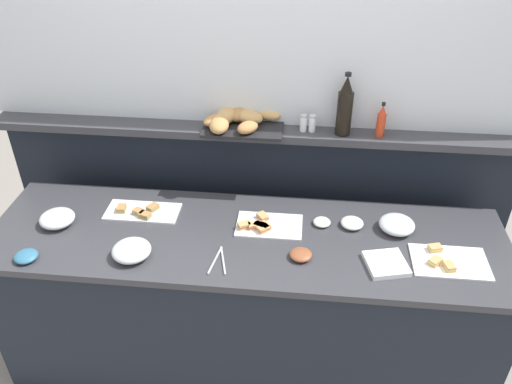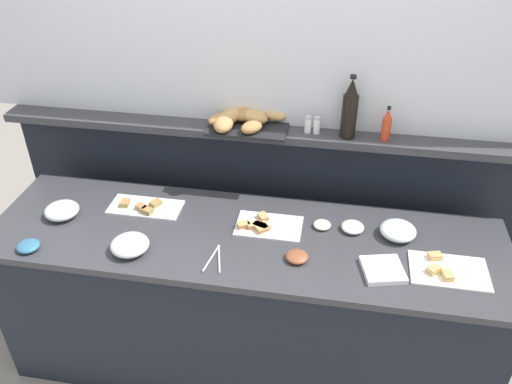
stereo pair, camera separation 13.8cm
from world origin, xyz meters
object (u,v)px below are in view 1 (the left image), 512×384
at_px(condiment_bowl_teal, 322,222).
at_px(napkin_stack, 386,264).
at_px(sandwich_platter_front, 448,261).
at_px(condiment_bowl_red, 301,255).
at_px(glass_bowl_medium, 132,251).
at_px(condiment_bowl_cream, 352,223).
at_px(hot_sauce_bottle, 381,122).
at_px(glass_bowl_large, 397,225).
at_px(wine_bottle_dark, 345,107).
at_px(bread_basket, 237,119).
at_px(glass_bowl_small, 57,219).
at_px(pepper_shaker, 312,123).
at_px(sandwich_platter_side, 265,225).
at_px(condiment_bowl_dark, 26,256).
at_px(salt_shaker, 303,123).
at_px(serving_tongs, 219,260).
at_px(sandwich_platter_rear, 142,211).

xyz_separation_m(condiment_bowl_teal, napkin_stack, (0.28, -0.27, -0.00)).
xyz_separation_m(sandwich_platter_front, condiment_bowl_red, (-0.64, -0.03, 0.01)).
bearing_deg(glass_bowl_medium, condiment_bowl_cream, 18.25).
xyz_separation_m(sandwich_platter_front, hot_sauce_bottle, (-0.29, 0.52, 0.41)).
relative_size(glass_bowl_large, wine_bottle_dark, 0.53).
relative_size(glass_bowl_large, bread_basket, 0.41).
bearing_deg(glass_bowl_small, pepper_shaker, 20.52).
xyz_separation_m(sandwich_platter_side, condiment_bowl_dark, (-1.03, -0.34, 0.01)).
xyz_separation_m(glass_bowl_large, bread_basket, (-0.80, 0.34, 0.35)).
xyz_separation_m(sandwich_platter_front, bread_basket, (-1.00, 0.55, 0.37)).
distance_m(glass_bowl_medium, glass_bowl_small, 0.47).
height_order(wine_bottle_dark, pepper_shaker, wine_bottle_dark).
bearing_deg(glass_bowl_small, napkin_stack, -5.11).
distance_m(glass_bowl_medium, bread_basket, 0.84).
bearing_deg(condiment_bowl_red, salt_shaker, 92.36).
xyz_separation_m(condiment_bowl_dark, hot_sauce_bottle, (1.56, 0.70, 0.40)).
distance_m(condiment_bowl_cream, serving_tongs, 0.67).
height_order(sandwich_platter_front, condiment_bowl_cream, condiment_bowl_cream).
relative_size(condiment_bowl_red, napkin_stack, 0.59).
bearing_deg(condiment_bowl_red, wine_bottle_dark, 73.03).
height_order(glass_bowl_small, bread_basket, bread_basket).
height_order(pepper_shaker, bread_basket, pepper_shaker).
relative_size(condiment_bowl_dark, pepper_shaker, 1.19).
bearing_deg(condiment_bowl_cream, napkin_stack, -63.51).
height_order(sandwich_platter_rear, condiment_bowl_dark, same).
distance_m(condiment_bowl_teal, napkin_stack, 0.39).
bearing_deg(condiment_bowl_teal, wine_bottle_dark, 75.83).
xyz_separation_m(glass_bowl_large, pepper_shaker, (-0.43, 0.33, 0.35)).
height_order(sandwich_platter_front, condiment_bowl_teal, sandwich_platter_front).
relative_size(sandwich_platter_rear, napkin_stack, 2.15).
bearing_deg(pepper_shaker, glass_bowl_small, -159.48).
xyz_separation_m(condiment_bowl_teal, pepper_shaker, (-0.07, 0.32, 0.37)).
bearing_deg(hot_sauce_bottle, glass_bowl_medium, -150.30).
xyz_separation_m(sandwich_platter_side, pepper_shaker, (0.20, 0.37, 0.37)).
distance_m(serving_tongs, napkin_stack, 0.73).
relative_size(sandwich_platter_rear, wine_bottle_dark, 1.16).
bearing_deg(glass_bowl_medium, condiment_bowl_red, 5.32).
xyz_separation_m(condiment_bowl_red, hot_sauce_bottle, (0.35, 0.56, 0.40)).
height_order(sandwich_platter_side, glass_bowl_large, glass_bowl_large).
bearing_deg(serving_tongs, condiment_bowl_teal, 34.58).
xyz_separation_m(condiment_bowl_red, serving_tongs, (-0.36, -0.06, -0.01)).
height_order(serving_tongs, pepper_shaker, pepper_shaker).
bearing_deg(sandwich_platter_side, condiment_bowl_red, -49.16).
relative_size(condiment_bowl_red, serving_tongs, 0.54).
bearing_deg(condiment_bowl_cream, sandwich_platter_rear, -179.97).
bearing_deg(pepper_shaker, serving_tongs, -121.05).
xyz_separation_m(condiment_bowl_dark, bread_basket, (0.85, 0.72, 0.36)).
distance_m(sandwich_platter_front, condiment_bowl_dark, 1.86).
distance_m(sandwich_platter_side, salt_shaker, 0.54).
relative_size(condiment_bowl_teal, napkin_stack, 0.50).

